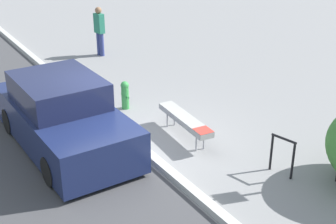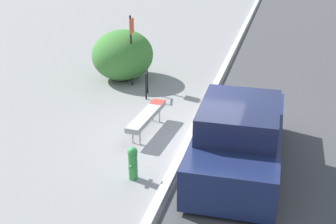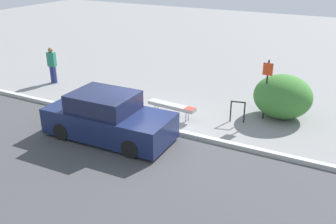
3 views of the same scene
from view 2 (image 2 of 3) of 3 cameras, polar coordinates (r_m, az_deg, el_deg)
name	(u,v)px [view 2 (image 2 of 3)]	position (r m, az deg, el deg)	size (l,w,h in m)	color
ground_plane	(189,142)	(11.77, 2.54, -3.62)	(60.00, 60.00, 0.00)	gray
curb	(189,139)	(11.74, 2.55, -3.34)	(60.00, 0.20, 0.13)	#B7B7B2
bench	(147,116)	(12.06, -2.63, -0.47)	(1.99, 0.50, 0.54)	#99999E
bike_rack	(147,81)	(14.33, -2.62, 3.81)	(0.55, 0.17, 0.83)	black
sign_post	(131,44)	(15.00, -4.49, 8.23)	(0.36, 0.08, 2.30)	black
fire_hydrant	(133,162)	(10.08, -4.31, -6.11)	(0.36, 0.22, 0.77)	#338C3F
shrub_hedge	(123,55)	(15.82, -5.56, 6.94)	(2.19, 2.03, 1.66)	#3D7A33
parked_car_near	(239,138)	(10.50, 8.61, -3.20)	(4.41, 1.96, 1.58)	black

